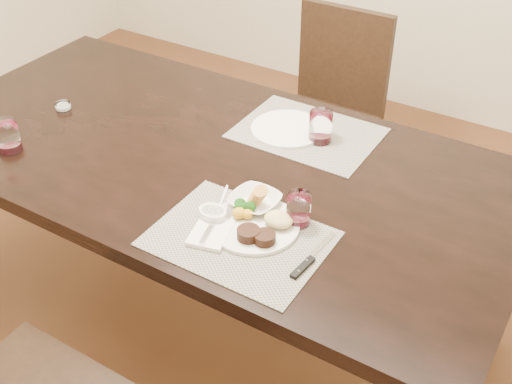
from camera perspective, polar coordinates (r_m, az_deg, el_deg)
The scene contains 15 objects.
ground_plane at distance 2.54m, azimuth -3.67°, elevation -10.93°, with size 4.50×4.50×0.00m, color #4C2A18.
dining_table at distance 2.10m, azimuth -4.36°, elevation 1.53°, with size 2.00×1.00×0.75m.
chair_far at distance 2.87m, azimuth 6.64°, elevation 7.91°, with size 0.42×0.42×0.90m.
placemat_near at distance 1.71m, azimuth -1.50°, elevation -4.17°, with size 0.46×0.34×0.00m, color gray.
placemat_far at distance 2.16m, azimuth 4.57°, elevation 5.26°, with size 0.46×0.34×0.00m, color gray.
dinner_plate at distance 1.73m, azimuth 0.13°, elevation -2.90°, with size 0.25×0.25×0.04m.
napkin_fork at distance 1.74m, azimuth -3.73°, elevation -3.14°, with size 0.14×0.19×0.02m.
steak_knife at distance 1.64m, azimuth 4.58°, elevation -6.21°, with size 0.03×0.21×0.01m.
cracker_bowl at distance 1.80m, azimuth -0.10°, elevation -0.80°, with size 0.15×0.15×0.06m.
sauce_ramekin at distance 1.76m, azimuth -3.85°, elevation -1.95°, with size 0.08×0.12×0.06m.
wine_glass_near at distance 1.74m, azimuth 3.79°, elevation -1.66°, with size 0.07×0.07×0.09m.
far_plate at distance 2.16m, azimuth 2.82°, elevation 5.63°, with size 0.25×0.25×0.01m, color silver.
wine_glass_far at distance 2.09m, azimuth 5.74°, elevation 5.66°, with size 0.08×0.08×0.10m.
wine_glass_side at distance 2.19m, azimuth -21.19°, elevation 4.53°, with size 0.08×0.08×0.10m.
salt_cellar at distance 2.39m, azimuth -16.78°, elevation 7.30°, with size 0.05×0.05×0.02m.
Camera 1 is at (1.03, -1.38, 1.86)m, focal length 45.00 mm.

